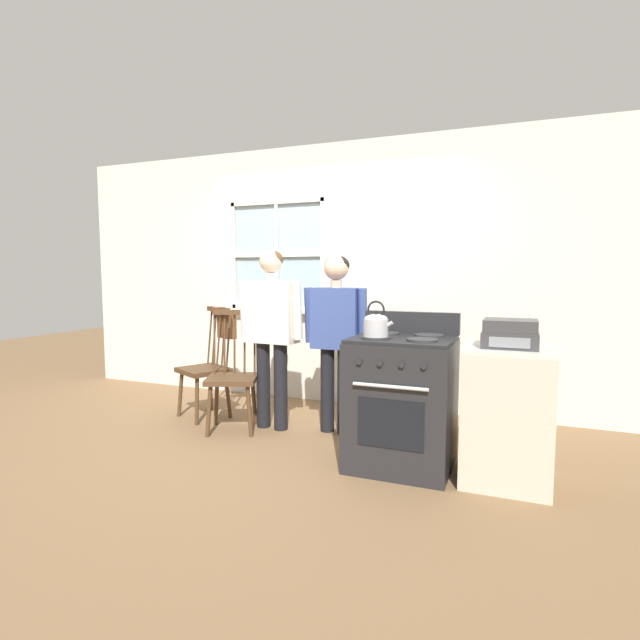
# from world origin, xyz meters

# --- Properties ---
(ground_plane) EXTENTS (16.00, 16.00, 0.00)m
(ground_plane) POSITION_xyz_m (0.00, 0.00, 0.00)
(ground_plane) COLOR brown
(wall_back) EXTENTS (6.40, 0.16, 2.70)m
(wall_back) POSITION_xyz_m (0.04, 1.40, 1.34)
(wall_back) COLOR silver
(wall_back) RESTS_ON ground_plane
(chair_by_window) EXTENTS (0.56, 0.55, 1.05)m
(chair_by_window) POSITION_xyz_m (-0.95, 0.41, 0.46)
(chair_by_window) COLOR #4C331E
(chair_by_window) RESTS_ON ground_plane
(chair_near_wall) EXTENTS (0.54, 0.53, 1.05)m
(chair_near_wall) POSITION_xyz_m (-0.50, 0.16, 0.46)
(chair_near_wall) COLOR #4C331E
(chair_near_wall) RESTS_ON ground_plane
(person_elderly_left) EXTENTS (0.62, 0.24, 1.57)m
(person_elderly_left) POSITION_xyz_m (-0.20, 0.33, 0.95)
(person_elderly_left) COLOR black
(person_elderly_left) RESTS_ON ground_plane
(person_teen_center) EXTENTS (0.56, 0.23, 1.52)m
(person_teen_center) POSITION_xyz_m (0.36, 0.44, 0.93)
(person_teen_center) COLOR black
(person_teen_center) RESTS_ON ground_plane
(stove) EXTENTS (0.71, 0.68, 1.08)m
(stove) POSITION_xyz_m (1.06, -0.09, 0.47)
(stove) COLOR #232326
(stove) RESTS_ON ground_plane
(kettle) EXTENTS (0.21, 0.17, 0.25)m
(kettle) POSITION_xyz_m (0.90, -0.22, 1.02)
(kettle) COLOR #B7B7BC
(kettle) RESTS_ON stove
(potted_plant) EXTENTS (0.12, 0.12, 0.28)m
(potted_plant) POSITION_xyz_m (-0.52, 1.31, 1.06)
(potted_plant) COLOR beige
(potted_plant) RESTS_ON wall_back
(handbag) EXTENTS (0.24, 0.24, 0.31)m
(handbag) POSITION_xyz_m (-0.84, 0.61, 0.88)
(handbag) COLOR brown
(handbag) RESTS_ON chair_by_window
(side_counter) EXTENTS (0.55, 0.50, 0.90)m
(side_counter) POSITION_xyz_m (1.76, -0.12, 0.45)
(side_counter) COLOR beige
(side_counter) RESTS_ON ground_plane
(stereo) EXTENTS (0.34, 0.29, 0.18)m
(stereo) POSITION_xyz_m (1.76, -0.14, 0.99)
(stereo) COLOR #38383A
(stereo) RESTS_ON side_counter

